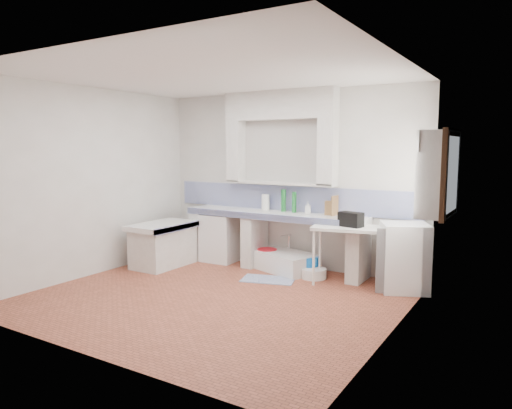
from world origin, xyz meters
The scene contains 36 objects.
floor centered at (0.00, 0.00, 0.00)m, with size 4.50×4.50×0.00m, color #9A4B35.
ceiling centered at (0.00, 0.00, 2.80)m, with size 4.50×4.50×0.00m, color silver.
wall_back centered at (0.00, 2.00, 1.40)m, with size 4.50×4.50×0.00m, color silver.
wall_front centered at (0.00, -2.00, 1.40)m, with size 4.50×4.50×0.00m, color silver.
wall_left centered at (-2.25, 0.00, 1.40)m, with size 4.50×4.50×0.00m, color silver.
wall_right centered at (2.25, 0.00, 1.40)m, with size 4.50×4.50×0.00m, color silver.
alcove_mass centered at (-0.10, 1.88, 2.58)m, with size 1.90×0.25×0.45m, color silver.
window_frame centered at (2.42, 1.20, 1.60)m, with size 0.35×0.86×1.06m, color #3B2412.
lace_valance centered at (2.28, 1.20, 1.98)m, with size 0.01×0.84×0.24m, color white.
counter_slab centered at (-0.10, 1.70, 0.86)m, with size 3.00×0.60×0.08m, color white.
counter_lip centered at (-0.10, 1.42, 0.86)m, with size 3.00×0.04×0.10m, color navy.
counter_pier_left centered at (-1.50, 1.70, 0.41)m, with size 0.20×0.55×0.82m, color silver.
counter_pier_mid centered at (-0.45, 1.70, 0.41)m, with size 0.20×0.55×0.82m, color silver.
counter_pier_right centered at (1.30, 1.70, 0.41)m, with size 0.20×0.55×0.82m, color silver.
peninsula_top centered at (-1.70, 0.90, 0.66)m, with size 0.70×1.10×0.08m, color white.
peninsula_base centered at (-1.70, 0.90, 0.31)m, with size 0.60×1.00×0.62m, color silver.
peninsula_lip centered at (-1.37, 0.90, 0.66)m, with size 0.04×1.10×0.10m, color navy.
backsplash centered at (0.00, 1.99, 1.10)m, with size 4.27×0.03×0.40m, color navy.
stove centered at (-1.10, 1.68, 0.40)m, with size 0.56×0.54×0.80m, color white.
sink centered at (0.08, 1.67, 0.13)m, with size 1.09×0.59×0.26m, color white.
side_table centered at (1.23, 1.47, 0.41)m, with size 0.99×0.55×0.04m, color white.
fridge centered at (1.98, 1.57, 0.46)m, with size 0.59×0.59×0.91m, color white.
bucket_red centered at (-0.20, 1.67, 0.15)m, with size 0.32×0.32×0.30m, color red.
bucket_orange centered at (0.16, 1.59, 0.14)m, with size 0.30×0.30×0.28m, color #EF4000.
bucket_blue centered at (0.56, 1.61, 0.14)m, with size 0.30×0.30×0.28m, color blue.
basin_white centered at (0.70, 1.49, 0.07)m, with size 0.37×0.37×0.14m, color white.
water_bottle_a centered at (-0.02, 1.85, 0.14)m, with size 0.08×0.08×0.29m, color silver.
water_bottle_b centered at (0.15, 1.81, 0.13)m, with size 0.07×0.07×0.27m, color silver.
black_bag centered at (1.26, 1.46, 0.92)m, with size 0.32×0.18×0.20m, color black.
green_bottle_a centered at (-0.01, 1.85, 1.08)m, with size 0.08×0.08×0.36m, color #186628.
green_bottle_b centered at (0.19, 1.84, 1.06)m, with size 0.07×0.07×0.32m, color #186628.
knife_block centered at (0.77, 1.85, 1.01)m, with size 0.11×0.09×0.22m, color olive.
cutting_board centered at (0.86, 1.85, 1.05)m, with size 0.02×0.22×0.30m, color olive.
paper_towel centered at (-0.34, 1.85, 1.03)m, with size 0.13×0.13×0.26m, color white.
soap_bottle centered at (0.44, 1.82, 0.99)m, with size 0.08×0.09×0.19m, color white.
rug centered at (0.18, 1.05, 0.01)m, with size 0.76×0.43×0.01m, color #36447D.
Camera 1 is at (3.50, -4.76, 1.90)m, focal length 33.20 mm.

